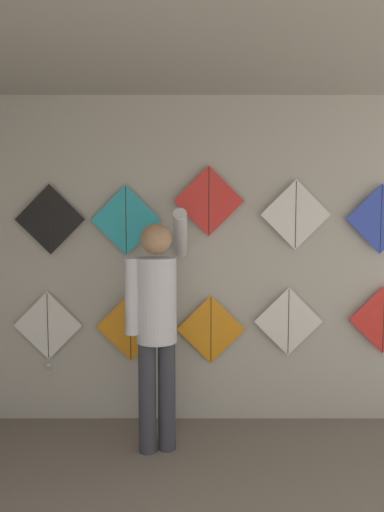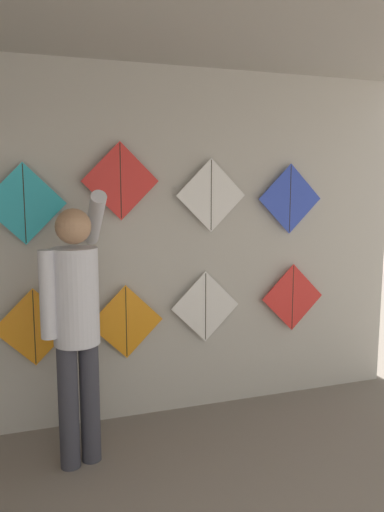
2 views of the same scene
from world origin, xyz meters
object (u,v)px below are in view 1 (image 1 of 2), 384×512
Objects in this scene: kite_5 at (48,219)px; kite_9 at (379,219)px; kite_7 at (207,201)px; kite_8 at (293,215)px; kite_3 at (286,321)px; kite_6 at (124,220)px; kite_4 at (381,319)px; kite_2 at (209,329)px; kite_1 at (128,327)px; shopkeeper at (155,316)px; kite_0 at (46,328)px.

kite_9 is at bearing 0.00° from kite_5.
kite_7 is 0.74m from kite_8.
kite_6 reaches higher than kite_3.
kite_7 is 1.00× the size of kite_9.
kite_3 is 1.00× the size of kite_7.
kite_5 is 1.00× the size of kite_8.
kite_4 is 2.36m from kite_6.
kite_7 is (-0.02, 0.00, 1.10)m from kite_2.
kite_6 is 1.00× the size of kite_9.
shopkeeper is at bearing -62.70° from kite_1.
shopkeeper is 3.14× the size of kite_4.
kite_0 is 1.23× the size of kite_3.
shopkeeper is 1.98m from kite_4.
kite_1 is at bearing 0.00° from kite_5.
kite_1 is 1.00× the size of kite_3.
kite_6 reaches higher than kite_0.
kite_1 is at bearing 180.00° from kite_8.
kite_9 is (1.43, 0.00, 0.95)m from kite_2.
kite_1 reaches higher than kite_2.
kite_8 is (2.07, 0.00, 0.04)m from kite_5.
kite_0 is 1.23× the size of kite_4.
shopkeeper is 3.14× the size of kite_2.
kite_3 is (1.09, 0.51, -0.16)m from shopkeeper.
kite_5 reaches higher than kite_1.
kite_6 is (0.64, 0.00, -0.01)m from kite_5.
shopkeeper is at bearing -28.58° from kite_5.
shopkeeper is at bearing -130.25° from kite_2.
kite_9 is at bearing -0.69° from shopkeeper.
kite_1 is at bearing 180.00° from kite_4.
kite_5 reaches higher than kite_2.
kite_9 reaches higher than kite_1.
kite_6 is at bearing 0.00° from kite_5.
kite_4 is 1.18m from kite_8.
kite_0 is 2.07m from kite_3.
kite_8 is at bearing 0.00° from kite_5.
kite_3 is at bearing 0.00° from kite_1.
kite_7 is (0.70, 0.00, 0.16)m from kite_6.
kite_2 is 1.48m from kite_4.
kite_6 is 2.15m from kite_9.
kite_0 is at bearing -179.17° from kite_5.
kite_5 is at bearing 180.00° from kite_2.
shopkeeper reaches higher than kite_2.
kite_4 is at bearing 0.00° from kite_9.
kite_6 is at bearing 180.00° from kite_9.
kite_3 is at bearing 0.00° from kite_7.
shopkeeper is at bearing -156.00° from kite_8.
kite_4 is at bearing 0.00° from kite_1.
kite_8 reaches higher than kite_3.
shopkeeper is 0.92m from kite_6.
kite_5 is at bearing 180.00° from kite_7.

